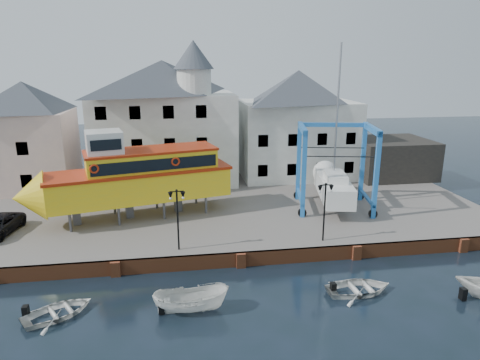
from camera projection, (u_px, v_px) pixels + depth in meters
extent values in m
plane|color=black|center=(241.00, 267.00, 28.22)|extent=(140.00, 140.00, 0.00)
cube|color=#635E5A|center=(222.00, 206.00, 38.56)|extent=(44.00, 22.00, 1.00)
cube|color=brown|center=(241.00, 259.00, 28.20)|extent=(44.00, 0.25, 1.00)
cube|color=brown|center=(116.00, 269.00, 26.89)|extent=(0.60, 0.36, 1.00)
cube|color=brown|center=(241.00, 260.00, 28.04)|extent=(0.60, 0.36, 1.00)
cube|color=brown|center=(357.00, 253.00, 29.19)|extent=(0.60, 0.36, 1.00)
cube|color=brown|center=(463.00, 245.00, 30.34)|extent=(0.60, 0.36, 1.00)
cube|color=beige|center=(30.00, 150.00, 41.50)|extent=(8.00, 7.00, 7.50)
pyramid|color=#3A3C43|center=(23.00, 97.00, 40.11)|extent=(8.00, 7.00, 2.80)
cube|color=black|center=(27.00, 181.00, 38.85)|extent=(1.00, 0.08, 1.20)
cube|color=black|center=(22.00, 149.00, 38.04)|extent=(1.00, 0.08, 1.20)
cube|color=beige|center=(165.00, 138.00, 43.64)|extent=(14.00, 8.00, 9.00)
pyramid|color=#3A3C43|center=(162.00, 77.00, 41.99)|extent=(14.00, 8.00, 3.20)
cube|color=black|center=(106.00, 178.00, 39.86)|extent=(1.00, 0.08, 1.20)
cube|color=black|center=(139.00, 177.00, 40.29)|extent=(1.00, 0.08, 1.20)
cube|color=black|center=(171.00, 175.00, 40.72)|extent=(1.00, 0.08, 1.20)
cube|color=black|center=(203.00, 174.00, 41.15)|extent=(1.00, 0.08, 1.20)
cube|color=black|center=(103.00, 146.00, 39.05)|extent=(1.00, 0.08, 1.20)
cube|color=black|center=(137.00, 145.00, 39.48)|extent=(1.00, 0.08, 1.20)
cube|color=black|center=(170.00, 144.00, 39.91)|extent=(1.00, 0.08, 1.20)
cube|color=black|center=(202.00, 144.00, 40.34)|extent=(1.00, 0.08, 1.20)
cube|color=black|center=(101.00, 113.00, 38.24)|extent=(1.00, 0.08, 1.20)
cube|color=black|center=(135.00, 113.00, 38.67)|extent=(1.00, 0.08, 1.20)
cube|color=black|center=(168.00, 112.00, 39.10)|extent=(1.00, 0.08, 1.20)
cube|color=black|center=(201.00, 112.00, 39.54)|extent=(1.00, 0.08, 1.20)
cylinder|color=beige|center=(194.00, 82.00, 40.25)|extent=(3.20, 3.20, 2.40)
cone|color=#3A3C43|center=(193.00, 54.00, 39.57)|extent=(3.80, 3.80, 2.60)
cube|color=beige|center=(296.00, 139.00, 46.26)|extent=(12.00, 8.00, 8.00)
pyramid|color=#3A3C43|center=(298.00, 86.00, 44.75)|extent=(12.00, 8.00, 3.20)
cube|color=black|center=(263.00, 171.00, 42.49)|extent=(1.00, 0.08, 1.20)
cube|color=black|center=(292.00, 170.00, 42.92)|extent=(1.00, 0.08, 1.20)
cube|color=black|center=(321.00, 168.00, 43.35)|extent=(1.00, 0.08, 1.20)
cube|color=black|center=(349.00, 167.00, 43.79)|extent=(1.00, 0.08, 1.20)
cube|color=black|center=(263.00, 141.00, 41.68)|extent=(1.00, 0.08, 1.20)
cube|color=black|center=(293.00, 140.00, 42.11)|extent=(1.00, 0.08, 1.20)
cube|color=black|center=(322.00, 139.00, 42.55)|extent=(1.00, 0.08, 1.20)
cube|color=black|center=(351.00, 138.00, 42.98)|extent=(1.00, 0.08, 1.20)
cube|color=black|center=(390.00, 158.00, 46.34)|extent=(8.00, 7.00, 4.00)
cylinder|color=black|center=(178.00, 221.00, 27.98)|extent=(0.12, 0.12, 4.00)
cube|color=black|center=(177.00, 191.00, 27.43)|extent=(0.90, 0.06, 0.06)
sphere|color=black|center=(177.00, 190.00, 27.41)|extent=(0.16, 0.16, 0.16)
cone|color=black|center=(170.00, 196.00, 27.45)|extent=(0.32, 0.32, 0.45)
sphere|color=silver|center=(171.00, 198.00, 27.49)|extent=(0.18, 0.18, 0.18)
cone|color=black|center=(183.00, 195.00, 27.56)|extent=(0.32, 0.32, 0.45)
sphere|color=silver|center=(183.00, 198.00, 27.61)|extent=(0.18, 0.18, 0.18)
cylinder|color=black|center=(324.00, 213.00, 29.42)|extent=(0.12, 0.12, 4.00)
cube|color=black|center=(326.00, 185.00, 28.87)|extent=(0.90, 0.06, 0.06)
sphere|color=black|center=(326.00, 184.00, 28.85)|extent=(0.16, 0.16, 0.16)
cone|color=black|center=(320.00, 189.00, 28.88)|extent=(0.32, 0.32, 0.45)
sphere|color=silver|center=(320.00, 192.00, 28.93)|extent=(0.18, 0.18, 0.18)
cone|color=black|center=(331.00, 188.00, 29.00)|extent=(0.32, 0.32, 0.45)
sphere|color=silver|center=(331.00, 191.00, 29.05)|extent=(0.18, 0.18, 0.18)
cylinder|color=#59595E|center=(70.00, 222.00, 31.25)|extent=(0.24, 0.24, 1.49)
cylinder|color=#59595E|center=(69.00, 210.00, 33.73)|extent=(0.24, 0.24, 1.49)
cylinder|color=#59595E|center=(119.00, 216.00, 32.54)|extent=(0.24, 0.24, 1.49)
cylinder|color=#59595E|center=(115.00, 205.00, 35.01)|extent=(0.24, 0.24, 1.49)
cylinder|color=#59595E|center=(164.00, 210.00, 33.83)|extent=(0.24, 0.24, 1.49)
cylinder|color=#59595E|center=(157.00, 200.00, 36.30)|extent=(0.24, 0.24, 1.49)
cylinder|color=#59595E|center=(206.00, 205.00, 35.11)|extent=(0.24, 0.24, 1.49)
cylinder|color=#59595E|center=(196.00, 195.00, 37.59)|extent=(0.24, 0.24, 1.49)
cube|color=#59595E|center=(77.00, 215.00, 32.67)|extent=(0.70, 0.63, 1.49)
cube|color=#59595E|center=(129.00, 209.00, 34.14)|extent=(0.70, 0.63, 1.49)
cube|color=#59595E|center=(178.00, 202.00, 35.62)|extent=(0.70, 0.63, 1.49)
cube|color=yellow|center=(141.00, 185.00, 34.02)|extent=(14.42, 7.04, 2.19)
cone|color=yellow|center=(29.00, 197.00, 31.04)|extent=(3.04, 4.20, 3.78)
cube|color=#A8270B|center=(140.00, 171.00, 33.70)|extent=(14.75, 7.26, 0.22)
cube|color=yellow|center=(152.00, 161.00, 33.88)|extent=(10.47, 5.69, 1.59)
cube|color=black|center=(156.00, 165.00, 32.33)|extent=(9.28, 2.37, 0.90)
cube|color=black|center=(148.00, 156.00, 35.39)|extent=(9.28, 2.37, 0.90)
cube|color=#A8270B|center=(151.00, 150.00, 33.64)|extent=(10.68, 5.83, 0.18)
cube|color=silver|center=(104.00, 143.00, 32.13)|extent=(3.13, 3.13, 1.81)
cube|color=black|center=(106.00, 145.00, 30.93)|extent=(2.12, 0.58, 0.80)
torus|color=#A8270B|center=(94.00, 169.00, 30.59)|extent=(0.71, 0.30, 0.70)
torus|color=#A8270B|center=(176.00, 162.00, 32.80)|extent=(0.71, 0.30, 0.70)
cube|color=#1D619E|center=(304.00, 175.00, 33.54)|extent=(0.41, 0.41, 6.97)
cylinder|color=black|center=(302.00, 213.00, 34.38)|extent=(0.73, 0.38, 0.70)
cube|color=#1D619E|center=(299.00, 162.00, 37.99)|extent=(0.41, 0.41, 6.97)
cylinder|color=black|center=(297.00, 195.00, 38.84)|extent=(0.73, 0.38, 0.70)
cube|color=#1D619E|center=(376.00, 176.00, 33.29)|extent=(0.41, 0.41, 6.97)
cylinder|color=black|center=(373.00, 214.00, 34.14)|extent=(0.73, 0.38, 0.70)
cube|color=#1D619E|center=(363.00, 162.00, 37.75)|extent=(0.41, 0.41, 6.97)
cylinder|color=black|center=(360.00, 196.00, 38.59)|extent=(0.73, 0.38, 0.70)
cube|color=#1D619E|center=(303.00, 129.00, 34.87)|extent=(1.31, 4.95, 0.49)
cube|color=#1D619E|center=(300.00, 196.00, 36.44)|extent=(1.21, 4.93, 0.21)
cube|color=#1D619E|center=(372.00, 129.00, 34.63)|extent=(1.31, 4.95, 0.49)
cube|color=#1D619E|center=(367.00, 197.00, 36.19)|extent=(1.21, 4.93, 0.21)
cube|color=#1D619E|center=(333.00, 125.00, 36.98)|extent=(5.93, 1.50, 0.35)
cube|color=silver|center=(334.00, 188.00, 36.10)|extent=(3.70, 7.77, 1.59)
cone|color=silver|center=(326.00, 174.00, 40.36)|extent=(2.56, 2.01, 2.29)
cube|color=#59595E|center=(333.00, 201.00, 36.41)|extent=(0.58, 1.80, 0.70)
cube|color=silver|center=(335.00, 177.00, 35.32)|extent=(2.14, 3.24, 0.60)
cylinder|color=#99999E|center=(337.00, 112.00, 34.89)|extent=(0.19, 0.19, 10.96)
cube|color=black|center=(340.00, 157.00, 33.54)|extent=(5.30, 1.16, 0.05)
cube|color=black|center=(332.00, 148.00, 36.99)|extent=(5.30, 1.16, 0.05)
imported|color=silver|center=(192.00, 312.00, 23.22)|extent=(4.13, 1.62, 1.58)
imported|color=silver|center=(359.00, 292.00, 25.14)|extent=(4.06, 3.01, 0.81)
imported|color=silver|center=(59.00, 316.00, 22.82)|extent=(4.43, 4.09, 0.75)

